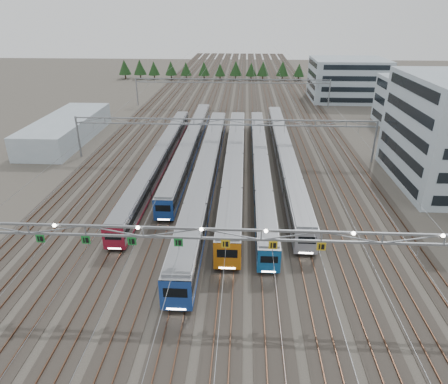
{
  "coord_description": "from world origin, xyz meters",
  "views": [
    {
      "loc": [
        3.78,
        -32.28,
        26.73
      ],
      "look_at": [
        1.19,
        17.5,
        3.5
      ],
      "focal_mm": 32.0,
      "sensor_mm": 36.0,
      "label": 1
    }
  ],
  "objects_px": {
    "train_d": "(235,163)",
    "west_shed": "(67,129)",
    "train_a": "(160,157)",
    "train_b": "(190,145)",
    "gantry_far": "(232,84)",
    "depot_bldg_north": "(347,80)",
    "gantry_mid": "(224,127)",
    "depot_bldg_mid": "(413,103)",
    "train_e": "(260,162)",
    "train_c": "(207,170)",
    "gantry_near": "(201,236)",
    "train_f": "(284,154)"
  },
  "relations": [
    {
      "from": "train_e",
      "to": "gantry_mid",
      "type": "height_order",
      "value": "gantry_mid"
    },
    {
      "from": "train_c",
      "to": "gantry_near",
      "type": "xyz_separation_m",
      "value": [
        2.2,
        -28.63,
        4.81
      ]
    },
    {
      "from": "depot_bldg_north",
      "to": "train_f",
      "type": "bearing_deg",
      "value": -112.44
    },
    {
      "from": "gantry_near",
      "to": "gantry_far",
      "type": "distance_m",
      "value": 85.12
    },
    {
      "from": "train_c",
      "to": "train_e",
      "type": "relative_size",
      "value": 1.04
    },
    {
      "from": "train_a",
      "to": "depot_bldg_mid",
      "type": "xyz_separation_m",
      "value": [
        55.26,
        30.39,
        3.78
      ]
    },
    {
      "from": "train_a",
      "to": "train_c",
      "type": "height_order",
      "value": "train_c"
    },
    {
      "from": "train_d",
      "to": "train_a",
      "type": "bearing_deg",
      "value": 168.6
    },
    {
      "from": "train_b",
      "to": "train_a",
      "type": "bearing_deg",
      "value": -121.38
    },
    {
      "from": "gantry_near",
      "to": "depot_bldg_north",
      "type": "bearing_deg",
      "value": 69.79
    },
    {
      "from": "gantry_far",
      "to": "west_shed",
      "type": "xyz_separation_m",
      "value": [
        -35.02,
        -34.41,
        -3.97
      ]
    },
    {
      "from": "train_c",
      "to": "train_a",
      "type": "bearing_deg",
      "value": 144.25
    },
    {
      "from": "train_e",
      "to": "west_shed",
      "type": "xyz_separation_m",
      "value": [
        -41.77,
        16.92,
        0.51
      ]
    },
    {
      "from": "depot_bldg_mid",
      "to": "west_shed",
      "type": "distance_m",
      "value": 80.48
    },
    {
      "from": "gantry_near",
      "to": "gantry_mid",
      "type": "height_order",
      "value": "gantry_near"
    },
    {
      "from": "west_shed",
      "to": "gantry_near",
      "type": "bearing_deg",
      "value": -55.4
    },
    {
      "from": "train_c",
      "to": "depot_bldg_mid",
      "type": "distance_m",
      "value": 59.26
    },
    {
      "from": "train_a",
      "to": "gantry_near",
      "type": "xyz_separation_m",
      "value": [
        11.2,
        -35.11,
        5.11
      ]
    },
    {
      "from": "train_c",
      "to": "depot_bldg_mid",
      "type": "bearing_deg",
      "value": 38.55
    },
    {
      "from": "gantry_mid",
      "to": "depot_bldg_north",
      "type": "height_order",
      "value": "depot_bldg_north"
    },
    {
      "from": "train_b",
      "to": "depot_bldg_mid",
      "type": "relative_size",
      "value": 3.53
    },
    {
      "from": "train_c",
      "to": "train_f",
      "type": "height_order",
      "value": "train_c"
    },
    {
      "from": "train_c",
      "to": "gantry_mid",
      "type": "xyz_separation_m",
      "value": [
        2.25,
        11.49,
        4.11
      ]
    },
    {
      "from": "train_b",
      "to": "gantry_far",
      "type": "distance_m",
      "value": 43.38
    },
    {
      "from": "train_d",
      "to": "west_shed",
      "type": "relative_size",
      "value": 1.91
    },
    {
      "from": "train_a",
      "to": "west_shed",
      "type": "bearing_deg",
      "value": 146.73
    },
    {
      "from": "train_e",
      "to": "gantry_near",
      "type": "xyz_separation_m",
      "value": [
        -6.8,
        -33.79,
        5.18
      ]
    },
    {
      "from": "train_b",
      "to": "gantry_near",
      "type": "xyz_separation_m",
      "value": [
        6.7,
        -42.49,
        5.04
      ]
    },
    {
      "from": "train_b",
      "to": "train_f",
      "type": "bearing_deg",
      "value": -14.58
    },
    {
      "from": "train_d",
      "to": "depot_bldg_north",
      "type": "bearing_deg",
      "value": 62.58
    },
    {
      "from": "train_c",
      "to": "train_f",
      "type": "distance_m",
      "value": 16.33
    },
    {
      "from": "train_a",
      "to": "gantry_far",
      "type": "bearing_deg",
      "value": 77.32
    },
    {
      "from": "train_e",
      "to": "depot_bldg_mid",
      "type": "relative_size",
      "value": 3.8
    },
    {
      "from": "gantry_near",
      "to": "depot_bldg_mid",
      "type": "height_order",
      "value": "depot_bldg_mid"
    },
    {
      "from": "train_a",
      "to": "train_e",
      "type": "distance_m",
      "value": 18.05
    },
    {
      "from": "gantry_mid",
      "to": "depot_bldg_mid",
      "type": "bearing_deg",
      "value": 29.97
    },
    {
      "from": "train_f",
      "to": "train_e",
      "type": "bearing_deg",
      "value": -138.22
    },
    {
      "from": "train_b",
      "to": "depot_bldg_north",
      "type": "distance_m",
      "value": 68.41
    },
    {
      "from": "train_e",
      "to": "train_f",
      "type": "distance_m",
      "value": 6.04
    },
    {
      "from": "train_f",
      "to": "depot_bldg_north",
      "type": "relative_size",
      "value": 2.79
    },
    {
      "from": "train_a",
      "to": "west_shed",
      "type": "distance_m",
      "value": 28.43
    },
    {
      "from": "west_shed",
      "to": "train_f",
      "type": "bearing_deg",
      "value": -15.57
    },
    {
      "from": "train_a",
      "to": "train_b",
      "type": "height_order",
      "value": "train_b"
    },
    {
      "from": "train_f",
      "to": "west_shed",
      "type": "distance_m",
      "value": 48.04
    },
    {
      "from": "train_d",
      "to": "gantry_mid",
      "type": "height_order",
      "value": "gantry_mid"
    },
    {
      "from": "depot_bldg_mid",
      "to": "depot_bldg_north",
      "type": "bearing_deg",
      "value": 105.69
    },
    {
      "from": "gantry_far",
      "to": "depot_bldg_north",
      "type": "relative_size",
      "value": 2.56
    },
    {
      "from": "train_a",
      "to": "gantry_far",
      "type": "height_order",
      "value": "gantry_far"
    },
    {
      "from": "gantry_mid",
      "to": "depot_bldg_mid",
      "type": "relative_size",
      "value": 3.52
    },
    {
      "from": "gantry_mid",
      "to": "gantry_far",
      "type": "relative_size",
      "value": 1.0
    }
  ]
}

